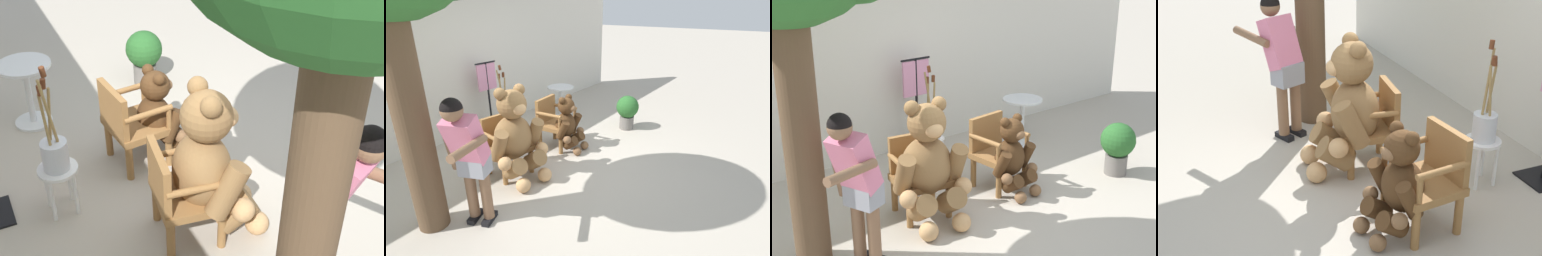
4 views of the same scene
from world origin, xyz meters
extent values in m
plane|color=#B2A899|center=(0.00, 0.00, 0.00)|extent=(60.00, 60.00, 0.00)
cube|color=olive|center=(-0.56, 0.56, 0.41)|extent=(0.63, 0.60, 0.07)
cylinder|color=olive|center=(-0.82, 0.38, 0.18)|extent=(0.07, 0.07, 0.37)
cylinder|color=olive|center=(-0.37, 0.31, 0.18)|extent=(0.07, 0.07, 0.37)
cylinder|color=olive|center=(-0.76, 0.80, 0.18)|extent=(0.07, 0.07, 0.37)
cylinder|color=olive|center=(-0.30, 0.73, 0.18)|extent=(0.07, 0.07, 0.37)
cube|color=olive|center=(-0.53, 0.78, 0.65)|extent=(0.52, 0.14, 0.42)
cylinder|color=olive|center=(-0.81, 0.59, 0.66)|extent=(0.13, 0.48, 0.06)
cylinder|color=olive|center=(-0.84, 0.39, 0.55)|extent=(0.05, 0.05, 0.22)
cylinder|color=olive|center=(-0.32, 0.52, 0.66)|extent=(0.13, 0.48, 0.06)
cylinder|color=olive|center=(-0.35, 0.31, 0.55)|extent=(0.05, 0.05, 0.22)
cube|color=olive|center=(0.56, 0.56, 0.41)|extent=(0.61, 0.58, 0.07)
cylinder|color=olive|center=(0.36, 0.32, 0.18)|extent=(0.07, 0.07, 0.37)
cylinder|color=olive|center=(0.81, 0.37, 0.18)|extent=(0.07, 0.07, 0.37)
cylinder|color=olive|center=(0.31, 0.74, 0.18)|extent=(0.07, 0.07, 0.37)
cylinder|color=olive|center=(0.77, 0.79, 0.18)|extent=(0.07, 0.07, 0.37)
cube|color=olive|center=(0.54, 0.78, 0.65)|extent=(0.52, 0.11, 0.42)
cylinder|color=olive|center=(0.32, 0.53, 0.66)|extent=(0.11, 0.48, 0.06)
cylinder|color=olive|center=(0.34, 0.32, 0.55)|extent=(0.05, 0.05, 0.22)
cylinder|color=olive|center=(0.81, 0.58, 0.66)|extent=(0.11, 0.48, 0.06)
cylinder|color=olive|center=(0.83, 0.37, 0.55)|extent=(0.05, 0.05, 0.22)
ellipsoid|color=olive|center=(-0.56, 0.44, 0.62)|extent=(0.62, 0.54, 0.64)
sphere|color=olive|center=(-0.57, 0.40, 1.10)|extent=(0.40, 0.40, 0.40)
ellipsoid|color=tan|center=(-0.59, 0.24, 1.07)|extent=(0.21, 0.18, 0.15)
sphere|color=black|center=(-0.59, 0.24, 1.08)|extent=(0.06, 0.06, 0.06)
sphere|color=olive|center=(-0.71, 0.45, 1.28)|extent=(0.16, 0.16, 0.16)
sphere|color=olive|center=(-0.42, 0.40, 1.28)|extent=(0.16, 0.16, 0.16)
cylinder|color=olive|center=(-0.87, 0.38, 0.62)|extent=(0.23, 0.37, 0.48)
sphere|color=tan|center=(-0.91, 0.25, 0.40)|extent=(0.19, 0.19, 0.19)
cylinder|color=olive|center=(-0.29, 0.29, 0.62)|extent=(0.23, 0.37, 0.48)
sphere|color=tan|center=(-0.29, 0.16, 0.40)|extent=(0.19, 0.19, 0.19)
cylinder|color=olive|center=(-0.77, 0.23, 0.27)|extent=(0.29, 0.43, 0.37)
sphere|color=tan|center=(-0.81, 0.04, 0.10)|extent=(0.20, 0.20, 0.20)
cylinder|color=olive|center=(-0.43, 0.18, 0.27)|extent=(0.29, 0.43, 0.37)
sphere|color=tan|center=(-0.44, -0.01, 0.10)|extent=(0.20, 0.20, 0.20)
ellipsoid|color=#4C3019|center=(0.56, 0.38, 0.44)|extent=(0.42, 0.37, 0.45)
sphere|color=#4C3019|center=(0.57, 0.35, 0.78)|extent=(0.29, 0.29, 0.29)
ellipsoid|color=brown|center=(0.58, 0.23, 0.76)|extent=(0.15, 0.12, 0.11)
sphere|color=black|center=(0.58, 0.23, 0.77)|extent=(0.04, 0.04, 0.04)
sphere|color=#4C3019|center=(0.46, 0.36, 0.90)|extent=(0.11, 0.11, 0.11)
sphere|color=#4C3019|center=(0.67, 0.38, 0.90)|extent=(0.11, 0.11, 0.11)
cylinder|color=#4C3019|center=(0.36, 0.28, 0.44)|extent=(0.15, 0.26, 0.34)
sphere|color=brown|center=(0.36, 0.19, 0.29)|extent=(0.13, 0.13, 0.13)
cylinder|color=#4C3019|center=(0.78, 0.32, 0.44)|extent=(0.15, 0.26, 0.34)
sphere|color=brown|center=(0.80, 0.24, 0.29)|extent=(0.13, 0.13, 0.13)
cylinder|color=#4C3019|center=(0.46, 0.20, 0.19)|extent=(0.19, 0.29, 0.26)
sphere|color=brown|center=(0.46, 0.06, 0.07)|extent=(0.14, 0.14, 0.14)
cylinder|color=#4C3019|center=(0.70, 0.22, 0.19)|extent=(0.19, 0.29, 0.26)
sphere|color=brown|center=(0.73, 0.09, 0.07)|extent=(0.14, 0.14, 0.14)
cylinder|color=brown|center=(-1.53, 0.12, 0.47)|extent=(0.12, 0.12, 0.82)
cylinder|color=brown|center=(-1.46, -0.04, 0.47)|extent=(0.12, 0.12, 0.82)
cube|color=gray|center=(-1.50, 0.04, 0.75)|extent=(0.32, 0.36, 0.24)
cube|color=pink|center=(-1.58, 0.00, 1.07)|extent=(0.47, 0.44, 0.58)
sphere|color=brown|center=(-1.71, -0.05, 1.43)|extent=(0.21, 0.21, 0.21)
sphere|color=black|center=(-1.71, -0.05, 1.45)|extent=(0.21, 0.21, 0.21)
cylinder|color=brown|center=(-1.65, 0.18, 0.95)|extent=(0.19, 0.14, 0.51)
cylinder|color=white|center=(0.16, 1.42, 0.45)|extent=(0.34, 0.34, 0.03)
cylinder|color=white|center=(0.26, 1.52, 0.22)|extent=(0.04, 0.04, 0.43)
cylinder|color=white|center=(0.06, 1.52, 0.22)|extent=(0.04, 0.04, 0.43)
cylinder|color=white|center=(0.26, 1.32, 0.22)|extent=(0.04, 0.04, 0.43)
cylinder|color=white|center=(0.06, 1.32, 0.22)|extent=(0.04, 0.04, 0.43)
cylinder|color=silver|center=(0.16, 1.42, 0.59)|extent=(0.22, 0.22, 0.26)
cylinder|color=#997A47|center=(0.14, 1.41, 0.93)|extent=(0.08, 0.13, 0.78)
cylinder|color=#592D19|center=(0.14, 1.41, 1.37)|extent=(0.05, 0.05, 0.09)
cylinder|color=#997A47|center=(0.14, 1.45, 0.86)|extent=(0.07, 0.05, 0.64)
cylinder|color=#592D19|center=(0.14, 1.45, 1.22)|extent=(0.05, 0.05, 0.08)
cylinder|color=#997A47|center=(0.21, 1.41, 0.87)|extent=(0.03, 0.09, 0.66)
cylinder|color=#592D19|center=(0.21, 1.41, 1.23)|extent=(0.05, 0.05, 0.08)
cylinder|color=silver|center=(1.69, 1.36, 0.70)|extent=(0.56, 0.56, 0.03)
cylinder|color=silver|center=(1.69, 1.36, 0.34)|extent=(0.07, 0.07, 0.69)
cylinder|color=silver|center=(1.69, 1.36, 0.01)|extent=(0.40, 0.40, 0.03)
cylinder|color=brown|center=(-1.86, 0.43, 1.30)|extent=(0.33, 0.33, 2.60)
cylinder|color=slate|center=(2.00, -0.08, 0.13)|extent=(0.28, 0.28, 0.26)
sphere|color=#286028|center=(2.00, -0.08, 0.46)|extent=(0.44, 0.44, 0.44)
camera|label=1|loc=(-3.50, 1.94, 3.20)|focal=50.00mm
camera|label=2|loc=(-3.18, -2.50, 2.34)|focal=28.00mm
camera|label=3|loc=(-3.39, -3.88, 2.89)|focal=50.00mm
camera|label=4|loc=(3.78, -1.40, 2.68)|focal=50.00mm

